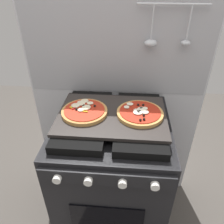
% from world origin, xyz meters
% --- Properties ---
extents(ground_plane, '(4.00, 4.00, 0.00)m').
position_xyz_m(ground_plane, '(0.00, 0.00, 0.00)').
color(ground_plane, '#4C4742').
extents(kitchen_backsplash, '(1.10, 0.09, 1.55)m').
position_xyz_m(kitchen_backsplash, '(0.00, 0.33, 0.79)').
color(kitchen_backsplash, silver).
rests_on(kitchen_backsplash, ground_plane).
extents(stove, '(0.60, 0.64, 0.90)m').
position_xyz_m(stove, '(-0.00, -0.00, 0.45)').
color(stove, black).
rests_on(stove, ground_plane).
extents(baking_tray, '(0.54, 0.38, 0.02)m').
position_xyz_m(baking_tray, '(0.00, 0.00, 0.91)').
color(baking_tray, '#2D2826').
rests_on(baking_tray, stove).
extents(pizza_left, '(0.23, 0.23, 0.03)m').
position_xyz_m(pizza_left, '(-0.14, -0.00, 0.93)').
color(pizza_left, '#C18947').
rests_on(pizza_left, baking_tray).
extents(pizza_right, '(0.23, 0.23, 0.03)m').
position_xyz_m(pizza_right, '(0.14, 0.00, 0.93)').
color(pizza_right, tan).
rests_on(pizza_right, baking_tray).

